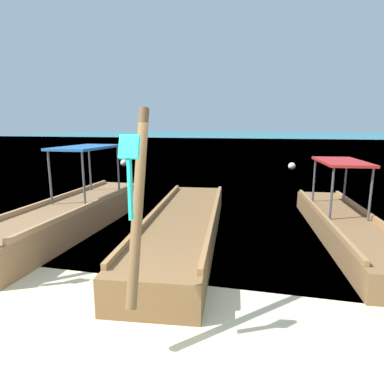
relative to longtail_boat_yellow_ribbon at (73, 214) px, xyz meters
name	(u,v)px	position (x,y,z in m)	size (l,w,h in m)	color
sea_water	(264,138)	(2.92, 57.97, -0.37)	(120.00, 120.00, 0.00)	#147A89
longtail_boat_yellow_ribbon	(73,214)	(0.00, 0.00, 0.00)	(1.26, 6.26, 2.46)	olive
longtail_boat_turquoise_ribbon	(184,227)	(2.75, -0.06, -0.08)	(2.06, 7.07, 2.68)	brown
longtail_boat_green_ribbon	(346,226)	(6.18, 0.81, -0.07)	(1.66, 6.35, 2.51)	brown
mooring_buoy_near	(124,163)	(-4.09, 11.62, -0.16)	(0.43, 0.43, 0.43)	white
mooring_buoy_far	(292,166)	(5.65, 12.52, -0.18)	(0.40, 0.40, 0.40)	white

